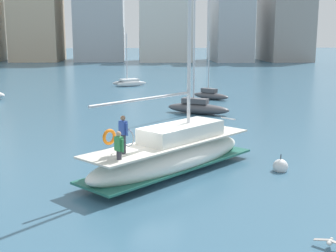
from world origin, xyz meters
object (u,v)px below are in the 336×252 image
object	(u,v)px
seagull	(330,242)
mooring_buoy	(280,167)
moored_cutter_left	(210,95)
moored_sloop_far	(198,106)
moored_catamaran	(129,82)
main_sailboat	(172,153)

from	to	relation	value
seagull	mooring_buoy	size ratio (longest dim) A/B	0.87
moored_cutter_left	mooring_buoy	world-z (taller)	moored_cutter_left
moored_sloop_far	seagull	xyz separation A→B (m)	(0.75, -23.57, -0.40)
moored_catamaran	seagull	distance (m)	44.85
moored_cutter_left	mooring_buoy	size ratio (longest dim) A/B	5.95
moored_catamaran	mooring_buoy	size ratio (longest dim) A/B	6.71
moored_sloop_far	moored_catamaran	world-z (taller)	moored_sloop_far
moored_catamaran	moored_sloop_far	bearing A→B (deg)	-74.72
moored_sloop_far	seagull	bearing A→B (deg)	-88.18
mooring_buoy	moored_catamaran	bearing A→B (deg)	101.45
moored_sloop_far	moored_catamaran	bearing A→B (deg)	105.28
main_sailboat	mooring_buoy	size ratio (longest dim) A/B	14.99
main_sailboat	mooring_buoy	bearing A→B (deg)	-1.56
main_sailboat	moored_catamaran	world-z (taller)	main_sailboat
moored_cutter_left	moored_catamaran	bearing A→B (deg)	122.89
moored_catamaran	seagull	xyz separation A→B (m)	(6.44, -44.38, -0.30)
main_sailboat	moored_cutter_left	world-z (taller)	main_sailboat
main_sailboat	moored_catamaran	distance (m)	36.56
moored_cutter_left	moored_sloop_far	bearing A→B (deg)	-106.19
mooring_buoy	main_sailboat	bearing A→B (deg)	178.44
moored_sloop_far	moored_catamaran	size ratio (longest dim) A/B	1.44
moored_catamaran	moored_cutter_left	world-z (taller)	moored_catamaran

